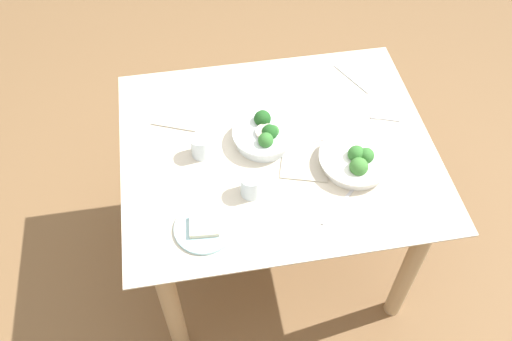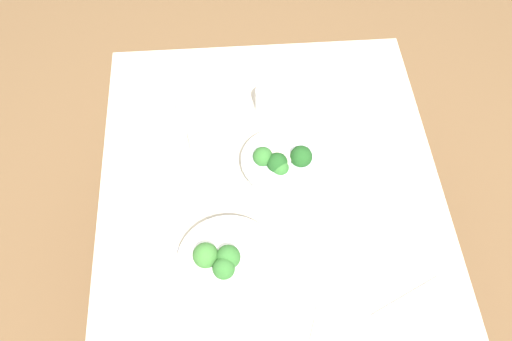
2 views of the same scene
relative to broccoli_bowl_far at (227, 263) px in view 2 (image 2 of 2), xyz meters
The scene contains 13 objects.
ground_plane 0.84m from the broccoli_bowl_far, 27.92° to the right, with size 6.00×6.00×0.00m, color brown.
dining_table 0.33m from the broccoli_bowl_far, 27.92° to the right, with size 1.15×0.97×0.76m.
broccoli_bowl_far is the anchor object (origin of this frame).
broccoli_bowl_near 0.34m from the broccoli_bowl_far, 29.68° to the right, with size 0.23×0.23×0.10m.
bread_side_plate 0.59m from the broccoli_bowl_far, 17.28° to the left, with size 0.20×0.20×0.03m.
water_glass_center 0.39m from the broccoli_bowl_far, ahead, with size 0.08×0.08×0.09m, color silver.
water_glass_side 0.56m from the broccoli_bowl_far, 15.50° to the right, with size 0.07×0.07×0.09m, color silver.
fork_by_far_bowl 0.27m from the broccoli_bowl_far, 130.29° to the right, with size 0.11×0.05×0.00m.
fork_by_near_bowl 0.18m from the broccoli_bowl_far, 52.03° to the right, with size 0.11×0.02×0.00m.
table_knife_left 0.20m from the broccoli_bowl_far, 56.94° to the left, with size 0.19×0.01×0.00m, color #B7B7BC.
table_knife_right 0.46m from the broccoli_bowl_far, 104.24° to the right, with size 0.21×0.01×0.00m, color #B7B7BC.
napkin_folded_upper 0.18m from the broccoli_bowl_far, 13.06° to the right, with size 0.17×0.16×0.01m, color #B1A997.
napkin_folded_lower 0.70m from the broccoli_bowl_far, 32.13° to the right, with size 0.19×0.17×0.01m, color #B1A997.
Camera 2 is at (-0.96, 0.11, 2.17)m, focal length 42.14 mm.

